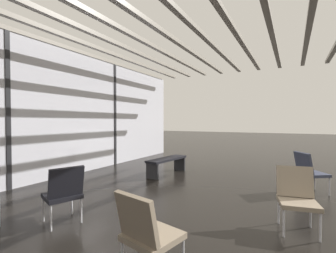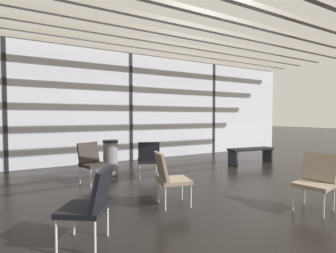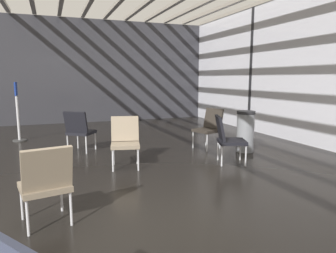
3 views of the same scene
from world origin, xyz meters
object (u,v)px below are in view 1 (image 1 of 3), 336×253
(lounge_chair_2, at_px, (309,170))
(waiting_bench, at_px, (167,162))
(lounge_chair_1, at_px, (146,230))
(lounge_chair_5, at_px, (64,191))
(lounge_chair_0, at_px, (297,194))

(lounge_chair_2, bearing_deg, waiting_bench, 54.39)
(lounge_chair_1, xyz_separation_m, lounge_chair_2, (3.93, -1.53, 0.00))
(lounge_chair_1, relative_size, lounge_chair_2, 1.00)
(waiting_bench, bearing_deg, lounge_chair_2, -84.48)
(lounge_chair_5, xyz_separation_m, waiting_bench, (3.57, 0.20, -0.13))
(lounge_chair_5, bearing_deg, lounge_chair_2, 157.49)
(lounge_chair_0, relative_size, lounge_chair_1, 1.00)
(lounge_chair_2, bearing_deg, lounge_chair_5, 102.53)
(lounge_chair_0, height_order, waiting_bench, lounge_chair_0)
(lounge_chair_5, distance_m, waiting_bench, 3.58)
(lounge_chair_1, height_order, waiting_bench, lounge_chair_1)
(lounge_chair_1, bearing_deg, lounge_chair_0, -110.97)
(lounge_chair_0, bearing_deg, lounge_chair_1, -134.97)
(waiting_bench, bearing_deg, lounge_chair_1, -146.90)
(lounge_chair_5, bearing_deg, lounge_chair_0, 136.39)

